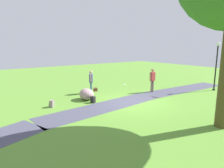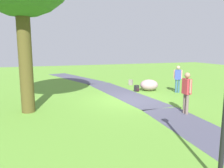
{
  "view_description": "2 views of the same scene",
  "coord_description": "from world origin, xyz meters",
  "px_view_note": "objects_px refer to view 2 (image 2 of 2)",
  "views": [
    {
      "loc": [
        8.17,
        8.83,
        3.51
      ],
      "look_at": [
        0.73,
        -1.39,
        1.05
      ],
      "focal_mm": 32.08,
      "sensor_mm": 36.0,
      "label": 1
    },
    {
      "loc": [
        -10.83,
        4.62,
        2.84
      ],
      "look_at": [
        -0.85,
        1.16,
        1.09
      ],
      "focal_mm": 35.93,
      "sensor_mm": 36.0,
      "label": 2
    }
  ],
  "objects_px": {
    "handbag_on_grass": "(188,92)",
    "backpack_by_boulder": "(137,88)",
    "spare_backpack_on_lawn": "(131,82)",
    "lawn_boulder": "(149,85)",
    "man_near_boulder": "(187,90)",
    "woman_with_handbag": "(178,77)"
  },
  "relations": [
    {
      "from": "handbag_on_grass",
      "to": "backpack_by_boulder",
      "type": "bearing_deg",
      "value": 55.92
    },
    {
      "from": "backpack_by_boulder",
      "to": "spare_backpack_on_lawn",
      "type": "bearing_deg",
      "value": -15.11
    },
    {
      "from": "lawn_boulder",
      "to": "backpack_by_boulder",
      "type": "bearing_deg",
      "value": 87.84
    },
    {
      "from": "lawn_boulder",
      "to": "spare_backpack_on_lawn",
      "type": "xyz_separation_m",
      "value": [
        2.41,
        0.23,
        -0.17
      ]
    },
    {
      "from": "man_near_boulder",
      "to": "spare_backpack_on_lawn",
      "type": "xyz_separation_m",
      "value": [
        7.52,
        -0.77,
        -0.85
      ]
    },
    {
      "from": "woman_with_handbag",
      "to": "backpack_by_boulder",
      "type": "bearing_deg",
      "value": 62.29
    },
    {
      "from": "woman_with_handbag",
      "to": "handbag_on_grass",
      "type": "bearing_deg",
      "value": -148.35
    },
    {
      "from": "lawn_boulder",
      "to": "woman_with_handbag",
      "type": "xyz_separation_m",
      "value": [
        -1.15,
        -1.37,
        0.61
      ]
    },
    {
      "from": "backpack_by_boulder",
      "to": "woman_with_handbag",
      "type": "bearing_deg",
      "value": -117.71
    },
    {
      "from": "handbag_on_grass",
      "to": "spare_backpack_on_lawn",
      "type": "distance_m",
      "value": 4.58
    },
    {
      "from": "handbag_on_grass",
      "to": "woman_with_handbag",
      "type": "bearing_deg",
      "value": 31.65
    },
    {
      "from": "handbag_on_grass",
      "to": "backpack_by_boulder",
      "type": "distance_m",
      "value": 3.15
    },
    {
      "from": "man_near_boulder",
      "to": "backpack_by_boulder",
      "type": "height_order",
      "value": "man_near_boulder"
    },
    {
      "from": "man_near_boulder",
      "to": "spare_backpack_on_lawn",
      "type": "height_order",
      "value": "man_near_boulder"
    },
    {
      "from": "lawn_boulder",
      "to": "woman_with_handbag",
      "type": "bearing_deg",
      "value": -129.88
    },
    {
      "from": "lawn_boulder",
      "to": "handbag_on_grass",
      "type": "xyz_separation_m",
      "value": [
        -1.73,
        -1.73,
        -0.23
      ]
    },
    {
      "from": "woman_with_handbag",
      "to": "spare_backpack_on_lawn",
      "type": "relative_size",
      "value": 4.23
    },
    {
      "from": "handbag_on_grass",
      "to": "spare_backpack_on_lawn",
      "type": "height_order",
      "value": "spare_backpack_on_lawn"
    },
    {
      "from": "spare_backpack_on_lawn",
      "to": "man_near_boulder",
      "type": "bearing_deg",
      "value": 174.16
    },
    {
      "from": "handbag_on_grass",
      "to": "spare_backpack_on_lawn",
      "type": "relative_size",
      "value": 0.91
    },
    {
      "from": "lawn_boulder",
      "to": "backpack_by_boulder",
      "type": "height_order",
      "value": "lawn_boulder"
    },
    {
      "from": "lawn_boulder",
      "to": "woman_with_handbag",
      "type": "distance_m",
      "value": 1.89
    }
  ]
}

